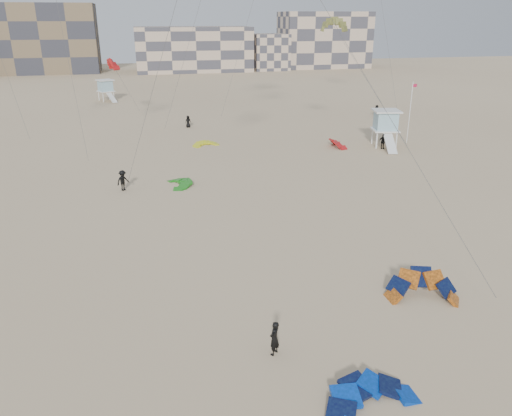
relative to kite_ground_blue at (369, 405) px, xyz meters
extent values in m
plane|color=#CBB288|center=(-1.89, 4.09, 0.00)|extent=(320.00, 320.00, 0.00)
imported|color=black|center=(-2.89, 4.03, 0.85)|extent=(0.73, 0.73, 1.71)
imported|color=black|center=(-10.03, 29.57, 0.93)|extent=(1.39, 1.27, 1.87)
imported|color=black|center=(19.49, 38.07, 0.89)|extent=(1.02, 1.07, 1.79)
imported|color=black|center=(-1.56, 55.62, 0.83)|extent=(0.91, 0.68, 1.67)
imported|color=black|center=(27.82, 57.04, 0.90)|extent=(0.59, 1.70, 1.81)
cylinder|color=#3F3F3F|center=(-6.46, 23.28, 11.18)|extent=(6.44, 8.46, 20.37)
cylinder|color=#3F3F3F|center=(6.46, 19.66, 12.66)|extent=(5.40, 30.18, 23.33)
cylinder|color=#3F3F3F|center=(-14.23, 37.84, 9.37)|extent=(1.45, 2.01, 16.75)
cylinder|color=#3F3F3F|center=(-1.02, 46.74, 14.15)|extent=(8.10, 8.17, 26.31)
cylinder|color=#3F3F3F|center=(17.38, 38.16, 7.31)|extent=(7.31, 5.81, 12.63)
cylinder|color=#3F3F3F|center=(27.65, 55.80, 12.31)|extent=(4.59, 3.06, 22.63)
cylinder|color=#3F3F3F|center=(-22.36, 48.28, 8.75)|extent=(2.69, 0.05, 15.50)
cylinder|color=#3F3F3F|center=(6.30, 57.42, 10.22)|extent=(5.84, 0.68, 18.45)
cylinder|color=#3F3F3F|center=(-9.69, 64.26, 4.50)|extent=(3.30, 1.34, 7.01)
cube|color=white|center=(20.31, 39.49, 1.97)|extent=(3.51, 3.51, 0.15)
cube|color=#92BAC8|center=(20.31, 39.49, 3.10)|extent=(2.88, 2.88, 2.11)
cube|color=white|center=(20.31, 39.49, 4.24)|extent=(3.63, 3.63, 0.17)
cube|color=white|center=(20.31, 36.64, 0.95)|extent=(1.66, 3.15, 1.75)
cube|color=white|center=(-13.86, 83.03, 1.74)|extent=(3.48, 3.48, 0.13)
cube|color=#92BAC8|center=(-13.86, 83.03, 2.74)|extent=(2.86, 2.86, 1.86)
cube|color=white|center=(-13.86, 83.03, 3.75)|extent=(3.61, 3.61, 0.15)
cube|color=white|center=(-13.86, 80.51, 0.84)|extent=(1.98, 2.79, 1.54)
cylinder|color=white|center=(23.82, 40.27, 3.71)|extent=(0.09, 0.09, 7.41)
cube|color=#B4183C|center=(24.10, 40.27, 6.95)|extent=(0.56, 0.02, 0.37)
cube|color=brown|center=(-31.89, 138.09, 9.00)|extent=(28.00, 14.00, 18.00)
cube|color=#C8AE93|center=(8.11, 134.09, 6.00)|extent=(32.00, 16.00, 12.00)
cube|color=#C8AE93|center=(48.11, 136.09, 8.00)|extent=(26.00, 14.00, 16.00)
cube|color=#C8AE93|center=(30.11, 132.09, 5.00)|extent=(10.00, 10.00, 10.00)
camera|label=1|loc=(-8.04, -14.42, 14.60)|focal=35.00mm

